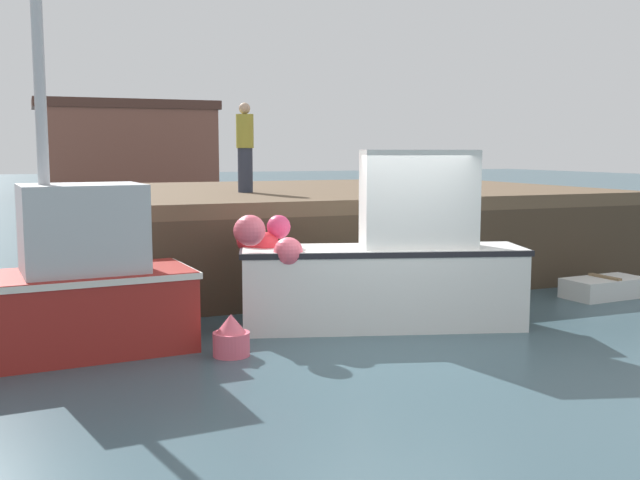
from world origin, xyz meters
The scene contains 8 objects.
ground centered at (0.00, 0.00, -0.05)m, with size 120.00×160.00×0.10m.
pier centered at (1.71, 6.02, 1.47)m, with size 10.72×7.98×1.76m.
fishing_boat_near_left centered at (-4.18, 1.23, 0.84)m, with size 3.63×1.68×4.93m.
fishing_boat_near_right centered at (0.27, 1.04, 0.96)m, with size 4.28×2.26×2.58m.
rowboat centered at (4.87, 1.58, 0.17)m, with size 1.52×0.85×0.38m.
dockworker centered at (-0.51, 5.49, 2.62)m, with size 0.34×0.34×1.73m.
warehouse centered at (1.03, 35.01, 2.71)m, with size 9.99×4.26×5.38m.
mooring_buoy_foreground centered at (-2.19, 0.38, 0.24)m, with size 0.47×0.47×0.53m.
Camera 1 is at (-4.52, -8.44, 2.56)m, focal length 41.53 mm.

